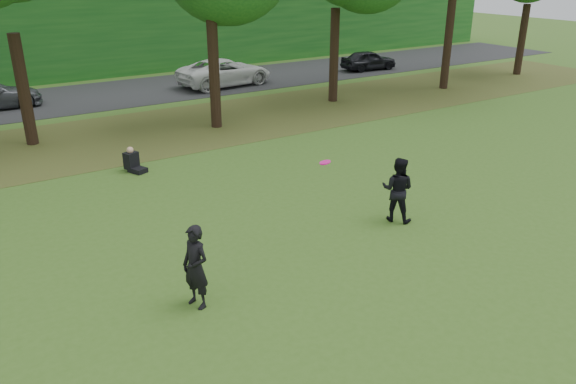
% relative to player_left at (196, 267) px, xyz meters
% --- Properties ---
extents(ground, '(120.00, 120.00, 0.00)m').
position_rel_player_left_xyz_m(ground, '(2.15, -0.41, -0.88)').
color(ground, '#35561B').
rests_on(ground, ground).
extents(leaf_litter, '(60.00, 7.00, 0.01)m').
position_rel_player_left_xyz_m(leaf_litter, '(2.15, 12.59, -0.87)').
color(leaf_litter, '#4B3C1A').
rests_on(leaf_litter, ground).
extents(street, '(70.00, 7.00, 0.02)m').
position_rel_player_left_xyz_m(street, '(2.15, 20.59, -0.87)').
color(street, black).
rests_on(street, ground).
extents(far_hedge, '(70.00, 3.00, 5.00)m').
position_rel_player_left_xyz_m(far_hedge, '(2.15, 26.59, 1.62)').
color(far_hedge, '#17511A').
rests_on(far_hedge, ground).
extents(player_left, '(0.60, 0.74, 1.76)m').
position_rel_player_left_xyz_m(player_left, '(0.00, 0.00, 0.00)').
color(player_left, black).
rests_on(player_left, ground).
extents(player_right, '(1.04, 1.09, 1.77)m').
position_rel_player_left_xyz_m(player_right, '(6.17, 0.90, 0.00)').
color(player_right, black).
rests_on(player_right, ground).
extents(parked_cars, '(41.95, 3.53, 1.49)m').
position_rel_player_left_xyz_m(parked_cars, '(2.03, 19.64, -0.16)').
color(parked_cars, black).
rests_on(parked_cars, street).
extents(frisbee, '(0.29, 0.29, 0.10)m').
position_rel_player_left_xyz_m(frisbee, '(3.78, 0.93, 1.20)').
color(frisbee, '#E4138A').
rests_on(frisbee, ground).
extents(seated_person, '(0.66, 0.83, 0.83)m').
position_rel_player_left_xyz_m(seated_person, '(1.44, 8.44, -0.57)').
color(seated_person, black).
rests_on(seated_person, ground).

